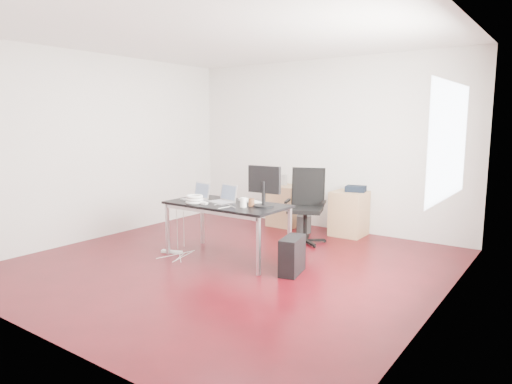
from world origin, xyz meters
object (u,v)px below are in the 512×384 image
Objects in this scene: desk at (227,207)px; office_chair at (306,202)px; pc_tower at (292,255)px; filing_cabinet_right at (349,213)px; filing_cabinet_left at (285,206)px.

desk is 1.48× the size of office_chair.
office_chair is 2.40× the size of pc_tower.
filing_cabinet_right is at bearing 83.32° from pc_tower.
office_chair reaches higher than filing_cabinet_right.
office_chair is 1.55m from pc_tower.
office_chair is 1.54× the size of filing_cabinet_left.
pc_tower is at bearing -56.54° from filing_cabinet_left.
filing_cabinet_right is at bearing 0.00° from filing_cabinet_left.
filing_cabinet_right reaches higher than pc_tower.
desk reaches higher than filing_cabinet_left.
office_chair reaches higher than pc_tower.
desk reaches higher than pc_tower.
office_chair is 1.54× the size of filing_cabinet_right.
filing_cabinet_right is at bearing 43.28° from office_chair.
desk is 3.56× the size of pc_tower.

